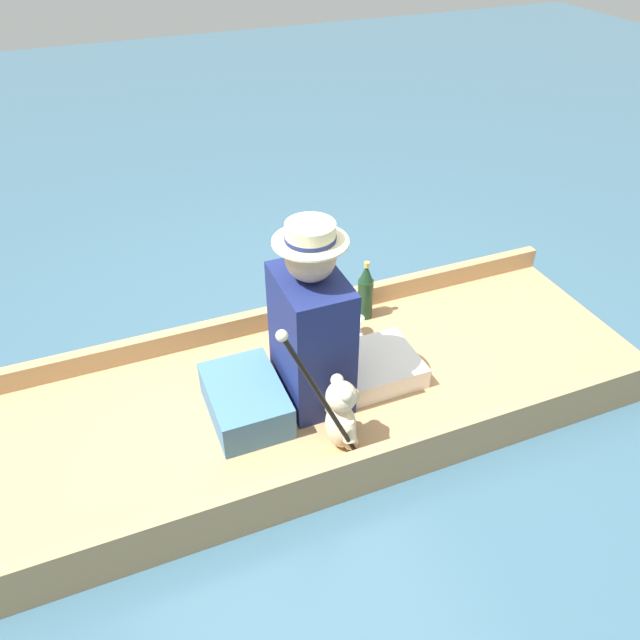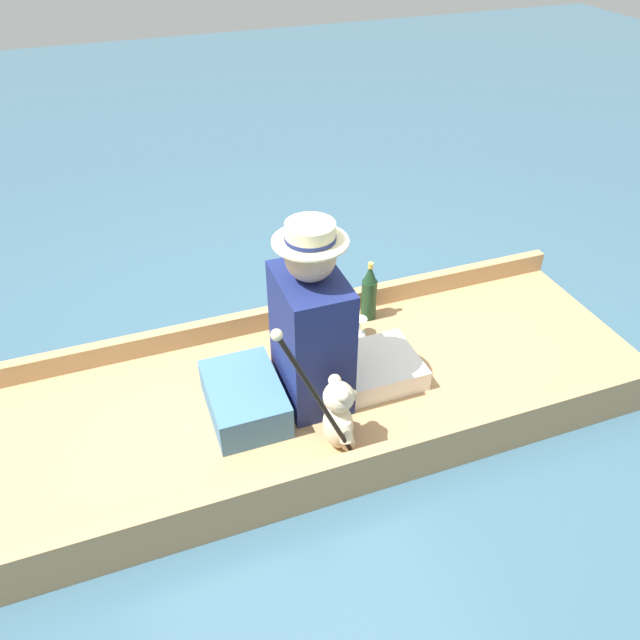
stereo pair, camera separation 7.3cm
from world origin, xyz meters
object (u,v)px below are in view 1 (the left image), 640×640
object	(u,v)px
teddy_bear	(341,416)
wine_glass	(357,322)
walking_cane	(317,392)
seated_person	(322,332)
champagne_bottle	(365,292)

from	to	relation	value
teddy_bear	wine_glass	xyz separation A→B (m)	(-0.68, 0.39, -0.09)
teddy_bear	walking_cane	bearing A→B (deg)	-54.11
seated_person	champagne_bottle	world-z (taller)	seated_person
teddy_bear	champagne_bottle	distance (m)	0.95
champagne_bottle	wine_glass	bearing A→B (deg)	-39.18
seated_person	walking_cane	xyz separation A→B (m)	(0.46, -0.21, 0.11)
wine_glass	teddy_bear	bearing A→B (deg)	-29.79
walking_cane	champagne_bottle	world-z (taller)	walking_cane
teddy_bear	walking_cane	world-z (taller)	walking_cane
seated_person	wine_glass	xyz separation A→B (m)	(-0.34, 0.34, -0.28)
seated_person	teddy_bear	bearing A→B (deg)	0.30
seated_person	champagne_bottle	bearing A→B (deg)	145.13
teddy_bear	wine_glass	world-z (taller)	teddy_bear
seated_person	walking_cane	world-z (taller)	seated_person
seated_person	teddy_bear	size ratio (longest dim) A/B	2.50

